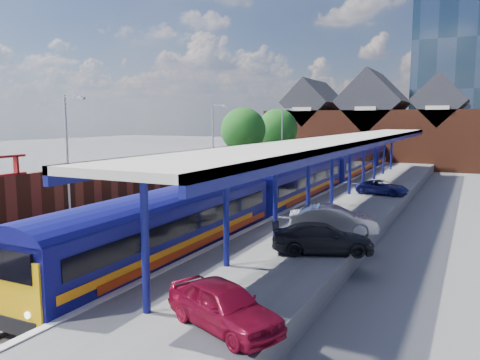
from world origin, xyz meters
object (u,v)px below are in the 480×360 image
Objects in this scene: lamp_post_b at (69,151)px; parked_car_silver at (333,220)px; train at (326,170)px; parked_car_red at (224,305)px; lamp_post_c at (214,140)px; parked_car_blue at (382,187)px; parked_car_dark at (323,238)px; lamp_post_d at (283,134)px; platform_sign at (239,165)px.

parked_car_silver is at bearing 16.04° from lamp_post_b.
train reaches higher than parked_car_red.
parked_car_blue is (13.67, 1.87, -3.45)m from lamp_post_c.
train is 24.29m from lamp_post_b.
lamp_post_b is (-7.86, -22.80, 2.87)m from train.
parked_car_red is at bearing 155.13° from parked_car_dark.
lamp_post_b and lamp_post_d have the same top height.
parked_car_red is at bearing -172.01° from parked_car_blue.
lamp_post_b reaches higher than parked_car_blue.
train is 9.42× the size of lamp_post_d.
parked_car_dark is at bearing 1.93° from lamp_post_b.
lamp_post_c is 1.00× the size of lamp_post_d.
lamp_post_c reaches higher than parked_car_red.
lamp_post_d is at bearing 7.57° from parked_car_silver.
parked_car_red is (6.04, -30.67, -0.47)m from train.
lamp_post_b reaches higher than parked_car_red.
lamp_post_d is at bearing 90.00° from lamp_post_c.
parked_car_blue is at bearing -21.21° from parked_car_dark.
train reaches higher than parked_car_dark.
lamp_post_b reaches higher than platform_sign.
parked_car_silver reaches higher than parked_car_red.
platform_sign is at bearing -84.44° from lamp_post_d.
lamp_post_b is 1.84× the size of parked_car_red.
lamp_post_c is at bearing 53.06° from parked_car_red.
parked_car_blue is at bearing -45.95° from lamp_post_d.
lamp_post_c is at bearing 90.00° from lamp_post_b.
parked_car_red is (12.53, -25.87, -1.04)m from platform_sign.
platform_sign is (1.36, -14.00, -2.30)m from lamp_post_d.
lamp_post_c is at bearing -139.12° from train.
train reaches higher than parked_car_silver.
parked_car_red is 0.88× the size of parked_car_silver.
parked_car_silver is at bearing -14.78° from parked_car_dark.
parked_car_dark is at bearing -74.17° from train.
lamp_post_b is at bearing -90.00° from lamp_post_c.
parked_car_dark is (0.29, 8.35, -0.02)m from parked_car_red.
lamp_post_d reaches higher than parked_car_silver.
parked_car_red is (13.89, -7.87, -3.34)m from lamp_post_b.
train is 8.09m from platform_sign.
parked_car_red is 25.74m from parked_car_blue.
platform_sign is (1.36, 2.00, -2.30)m from lamp_post_c.
parked_car_silver reaches higher than parked_car_dark.
lamp_post_c is at bearing 30.18° from parked_car_silver.
train is at bearing 57.20° from parked_car_blue.
platform_sign is 0.58× the size of parked_car_dark.
lamp_post_b is at bearing -109.01° from train.
parked_car_red is (13.89, -39.87, -3.34)m from lamp_post_d.
parked_car_blue is at bearing 7.79° from lamp_post_c.
lamp_post_b is at bearing 69.04° from parked_car_dark.
platform_sign reaches higher than parked_car_silver.
lamp_post_d reaches higher than train.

